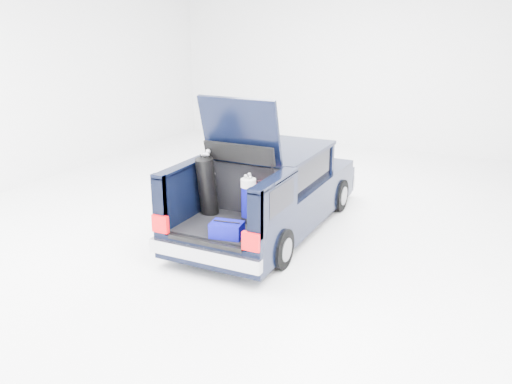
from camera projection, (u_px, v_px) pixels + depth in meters
The scene contains 6 objects.
ground at pixel (268, 228), 9.62m from camera, with size 14.00×14.00×0.00m, color white.
car at pixel (271, 191), 9.50m from camera, with size 1.87×4.65×2.47m.
red_suitcase at pixel (262, 203), 8.25m from camera, with size 0.42×0.35×0.61m.
black_golf_bag at pixel (207, 186), 8.47m from camera, with size 0.35×0.45×1.04m.
blue_golf_bag at pixel (248, 200), 8.18m from camera, with size 0.25×0.25×0.77m.
blue_duffel at pixel (227, 230), 7.69m from camera, with size 0.49×0.36×0.24m.
Camera 1 is at (3.74, -8.13, 3.60)m, focal length 38.00 mm.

